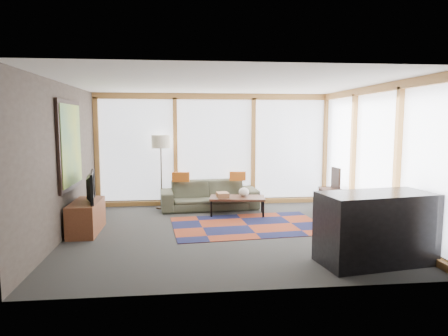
{
  "coord_description": "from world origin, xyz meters",
  "views": [
    {
      "loc": [
        -0.79,
        -6.88,
        1.95
      ],
      "look_at": [
        0.0,
        0.4,
        1.1
      ],
      "focal_mm": 32.0,
      "sensor_mm": 36.0,
      "label": 1
    }
  ],
  "objects": [
    {
      "name": "ground",
      "position": [
        0.0,
        0.0,
        0.0
      ],
      "size": [
        5.5,
        5.5,
        0.0
      ],
      "primitive_type": "plane",
      "color": "#2D2D2A",
      "rests_on": "ground"
    },
    {
      "name": "room_envelope",
      "position": [
        0.49,
        0.56,
        1.54
      ],
      "size": [
        5.52,
        5.02,
        2.62
      ],
      "color": "#3D322D",
      "rests_on": "ground"
    },
    {
      "name": "rug",
      "position": [
        0.45,
        0.37,
        0.01
      ],
      "size": [
        2.93,
        2.03,
        0.01
      ],
      "primitive_type": "cube",
      "rotation": [
        0.0,
        0.0,
        0.09
      ],
      "color": "maroon",
      "rests_on": "ground"
    },
    {
      "name": "sofa",
      "position": [
        -0.17,
        1.94,
        0.31
      ],
      "size": [
        2.21,
        1.01,
        0.63
      ],
      "primitive_type": "imported",
      "rotation": [
        0.0,
        0.0,
        0.08
      ],
      "color": "#383B2B",
      "rests_on": "ground"
    },
    {
      "name": "pillow_left",
      "position": [
        -0.8,
        1.93,
        0.73
      ],
      "size": [
        0.4,
        0.18,
        0.21
      ],
      "primitive_type": "cube",
      "rotation": [
        0.0,
        0.0,
        -0.16
      ],
      "color": "#B35518",
      "rests_on": "sofa"
    },
    {
      "name": "pillow_right",
      "position": [
        0.48,
        1.96,
        0.73
      ],
      "size": [
        0.37,
        0.14,
        0.2
      ],
      "primitive_type": "cube",
      "rotation": [
        0.0,
        0.0,
        -0.07
      ],
      "color": "#B35518",
      "rests_on": "sofa"
    },
    {
      "name": "floor_lamp",
      "position": [
        -1.24,
        2.13,
        0.83
      ],
      "size": [
        0.42,
        0.42,
        1.66
      ],
      "primitive_type": null,
      "color": "#2F2418",
      "rests_on": "ground"
    },
    {
      "name": "coffee_table",
      "position": [
        0.38,
        1.28,
        0.19
      ],
      "size": [
        1.22,
        0.74,
        0.38
      ],
      "primitive_type": null,
      "rotation": [
        0.0,
        0.0,
        -0.15
      ],
      "color": "#351A11",
      "rests_on": "ground"
    },
    {
      "name": "book_stack",
      "position": [
        0.07,
        1.3,
        0.43
      ],
      "size": [
        0.26,
        0.31,
        0.1
      ],
      "primitive_type": "cube",
      "rotation": [
        0.0,
        0.0,
        0.1
      ],
      "color": "brown",
      "rests_on": "coffee_table"
    },
    {
      "name": "vase",
      "position": [
        0.52,
        1.33,
        0.48
      ],
      "size": [
        0.25,
        0.25,
        0.19
      ],
      "primitive_type": "ellipsoid",
      "rotation": [
        0.0,
        0.0,
        -0.14
      ],
      "color": "beige",
      "rests_on": "coffee_table"
    },
    {
      "name": "bookshelf",
      "position": [
        2.43,
        0.56,
        0.26
      ],
      "size": [
        0.38,
        2.08,
        0.52
      ],
      "primitive_type": null,
      "color": "#351A11",
      "rests_on": "ground"
    },
    {
      "name": "bowl_a",
      "position": [
        2.46,
        0.04,
        0.57
      ],
      "size": [
        0.22,
        0.22,
        0.1
      ],
      "primitive_type": "ellipsoid",
      "rotation": [
        0.0,
        0.0,
        0.17
      ],
      "color": "black",
      "rests_on": "bookshelf"
    },
    {
      "name": "bowl_b",
      "position": [
        2.42,
        0.39,
        0.56
      ],
      "size": [
        0.17,
        0.17,
        0.08
      ],
      "primitive_type": "ellipsoid",
      "rotation": [
        0.0,
        0.0,
        0.11
      ],
      "color": "black",
      "rests_on": "bookshelf"
    },
    {
      "name": "shelf_picture",
      "position": [
        2.52,
        1.31,
        0.75
      ],
      "size": [
        0.08,
        0.35,
        0.45
      ],
      "primitive_type": "cube",
      "rotation": [
        0.0,
        0.0,
        0.11
      ],
      "color": "black",
      "rests_on": "bookshelf"
    },
    {
      "name": "tv_console",
      "position": [
        -2.47,
        0.24,
        0.28
      ],
      "size": [
        0.46,
        1.11,
        0.55
      ],
      "primitive_type": "cube",
      "color": "#5E2F1B",
      "rests_on": "ground"
    },
    {
      "name": "television",
      "position": [
        -2.43,
        0.23,
        0.82
      ],
      "size": [
        0.28,
        0.91,
        0.52
      ],
      "primitive_type": "imported",
      "rotation": [
        0.0,
        0.0,
        1.75
      ],
      "color": "black",
      "rests_on": "tv_console"
    },
    {
      "name": "bar_counter",
      "position": [
        1.88,
        -1.76,
        0.49
      ],
      "size": [
        1.65,
        0.96,
        0.98
      ],
      "primitive_type": "cube",
      "rotation": [
        0.0,
        0.0,
        0.16
      ],
      "color": "black",
      "rests_on": "ground"
    }
  ]
}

